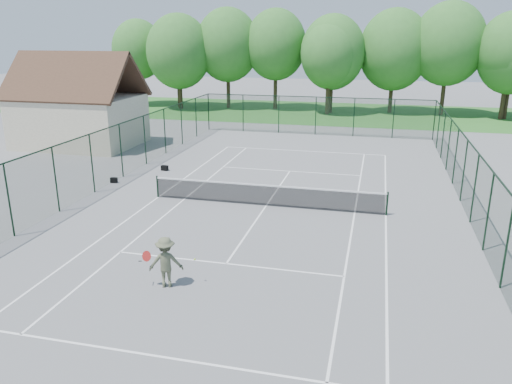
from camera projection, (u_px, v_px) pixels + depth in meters
The scene contains 10 objects.
ground at pixel (266, 206), 23.50m from camera, with size 140.00×140.00×0.00m, color slate.
grass_far at pixel (330, 113), 51.27m from camera, with size 80.00×16.00×0.01m, color #307128.
court_lines at pixel (266, 206), 23.50m from camera, with size 11.05×23.85×0.01m.
tennis_net at pixel (266, 194), 23.33m from camera, with size 11.08×0.08×1.10m.
fence_enclosure at pixel (266, 174), 23.03m from camera, with size 18.05×36.05×3.02m.
utility_building at pixel (78, 102), 35.44m from camera, with size 8.60×6.27×6.63m.
tree_line_far at pixel (333, 52), 49.46m from camera, with size 39.40×6.40×9.70m.
sports_bag_a at pixel (114, 180), 27.11m from camera, with size 0.36×0.21×0.29m, color black.
sports_bag_b at pixel (165, 168), 29.55m from camera, with size 0.39×0.24×0.30m, color black.
tennis_player at pixel (166, 262), 15.78m from camera, with size 1.73×0.92×1.68m.
Camera 1 is at (4.82, -21.68, 7.73)m, focal length 35.00 mm.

